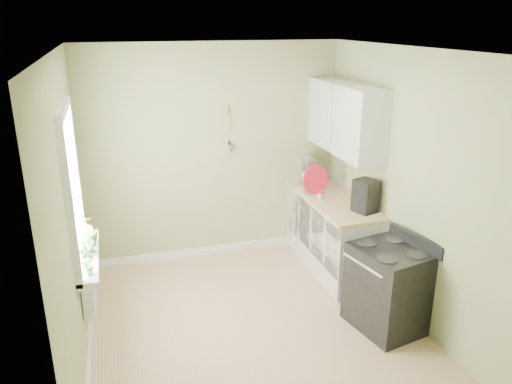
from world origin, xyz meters
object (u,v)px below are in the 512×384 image
object	(u,v)px
stand_mixer	(310,171)
stove	(388,288)
kettle	(304,179)
coffee_maker	(365,197)

from	to	relation	value
stand_mixer	stove	bearing A→B (deg)	-88.68
stove	kettle	distance (m)	1.92
stand_mixer	coffee_maker	bearing A→B (deg)	-80.50
stand_mixer	coffee_maker	world-z (taller)	coffee_maker
stove	stand_mixer	xyz separation A→B (m)	(-0.05, 1.97, 0.63)
stove	coffee_maker	xyz separation A→B (m)	(0.14, 0.83, 0.65)
stove	kettle	world-z (taller)	kettle
stand_mixer	kettle	distance (m)	0.21
kettle	coffee_maker	distance (m)	1.05
kettle	coffee_maker	bearing A→B (deg)	-71.59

